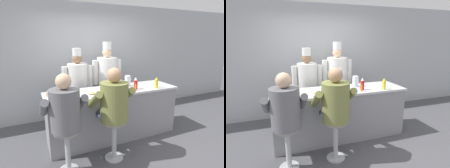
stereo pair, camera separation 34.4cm
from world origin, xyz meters
TOP-DOWN VIEW (x-y plane):
  - ground_plane at (0.00, 0.00)m, footprint 20.00×20.00m
  - wall_back at (0.00, 1.70)m, footprint 10.00×0.06m
  - diner_counter at (0.00, 0.36)m, footprint 2.52×0.71m
  - ketchup_bottle_red at (0.40, 0.21)m, footprint 0.07×0.07m
  - mustard_bottle_yellow at (0.80, 0.10)m, footprint 0.06×0.06m
  - hot_sauce_bottle_orange at (0.35, 0.11)m, footprint 0.03×0.03m
  - water_pitcher_clear at (0.38, 0.48)m, footprint 0.13×0.12m
  - breakfast_plate at (-0.48, 0.18)m, footprint 0.27×0.27m
  - cereal_bowl at (-0.02, 0.24)m, footprint 0.16×0.16m
  - coffee_mug_blue at (-1.05, 0.13)m, footprint 0.13×0.08m
  - coffee_mug_tan at (-1.15, 0.41)m, footprint 0.14×0.09m
  - cup_stack_steel at (0.02, 0.42)m, footprint 0.10×0.10m
  - diner_seated_grey at (-1.03, -0.28)m, footprint 0.62×0.62m
  - diner_seated_olive at (-0.29, -0.27)m, footprint 0.65×0.64m
  - cook_in_whites_near at (-0.46, 1.16)m, footprint 0.66×0.42m
  - cook_in_whites_far at (0.24, 1.19)m, footprint 0.71×0.46m

SIDE VIEW (x-z plane):
  - ground_plane at x=0.00m, z-range 0.00..0.00m
  - diner_counter at x=0.00m, z-range 0.00..0.96m
  - diner_seated_grey at x=-1.03m, z-range 0.18..1.63m
  - diner_seated_olive at x=-0.29m, z-range 0.18..1.66m
  - cook_in_whites_near at x=-0.46m, z-range 0.08..1.78m
  - breakfast_plate at x=-0.48m, z-range 0.94..0.99m
  - cereal_bowl at x=-0.02m, z-range 0.95..1.01m
  - coffee_mug_tan at x=-1.15m, z-range 0.95..1.03m
  - coffee_mug_blue at x=-1.05m, z-range 0.95..1.04m
  - cook_in_whites_far at x=0.24m, z-range 0.09..1.91m
  - hot_sauce_bottle_orange at x=0.35m, z-range 0.95..1.08m
  - mustard_bottle_yellow at x=0.80m, z-range 0.95..1.17m
  - water_pitcher_clear at x=0.38m, z-range 0.95..1.17m
  - ketchup_bottle_red at x=0.40m, z-range 0.95..1.18m
  - cup_stack_steel at x=0.02m, z-range 0.96..1.33m
  - wall_back at x=0.00m, z-range 0.00..2.70m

